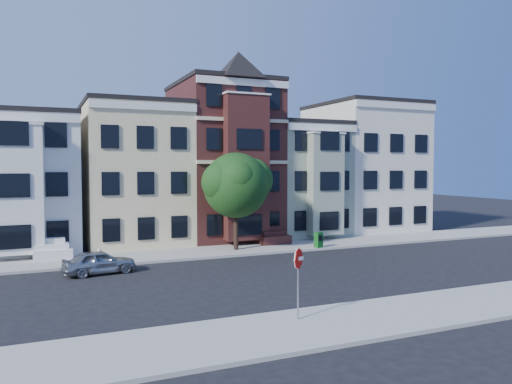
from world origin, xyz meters
name	(u,v)px	position (x,y,z in m)	size (l,w,h in m)	color
ground	(314,273)	(0.00, 0.00, 0.00)	(120.00, 120.00, 0.00)	black
far_sidewalk	(255,249)	(0.00, 8.00, 0.07)	(60.00, 4.00, 0.15)	#9E9B93
near_sidewalk	(418,311)	(0.00, -8.00, 0.07)	(60.00, 4.00, 0.15)	#9E9B93
house_white	(14,184)	(-15.00, 14.50, 4.50)	(8.00, 9.00, 9.00)	white
house_yellow	(134,176)	(-7.00, 14.50, 5.00)	(7.00, 9.00, 10.00)	beige
house_brown	(223,163)	(0.00, 14.50, 6.00)	(7.00, 9.00, 12.00)	#3E1A18
house_green	(295,180)	(6.50, 14.50, 4.50)	(6.00, 9.00, 9.00)	gray
house_cream	(363,168)	(13.50, 14.50, 5.50)	(8.00, 9.00, 11.00)	silver
street_tree	(236,190)	(-1.46, 7.83, 4.15)	(6.87, 6.87, 8.00)	#204C19
parked_car	(99,262)	(-10.60, 4.31, 0.64)	(1.51, 3.75, 1.28)	#9FA3A8
newspaper_box	(318,240)	(4.00, 6.30, 0.68)	(0.48, 0.43, 1.06)	#14611D
fire_hydrant	(100,258)	(-10.38, 6.30, 0.50)	(0.25, 0.25, 0.71)	beige
stop_sign	(298,279)	(-4.89, -7.21, 1.63)	(0.82, 0.11, 2.97)	#B40400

